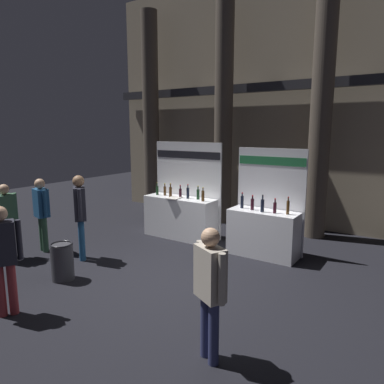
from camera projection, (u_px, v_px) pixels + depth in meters
ground_plane at (171, 283)px, 6.24m from camera, size 24.00×24.00×0.00m
hall_colonnade at (277, 103)px, 9.60m from camera, size 11.10×1.18×6.92m
exhibitor_booth_0 at (181, 213)px, 8.83m from camera, size 1.94×0.72×2.36m
exhibitor_booth_1 at (264, 229)px, 7.54m from camera, size 1.53×0.66×2.28m
trash_bin at (62, 262)px, 6.35m from camera, size 0.39×0.39×0.68m
visitor_0 at (6, 215)px, 7.27m from camera, size 0.29×0.54×1.58m
visitor_1 at (80, 210)px, 7.22m from camera, size 0.47×0.43×1.76m
visitor_2 at (3, 252)px, 5.02m from camera, size 0.39×0.47×1.63m
visitor_3 at (210, 284)px, 4.02m from camera, size 0.50×0.37×1.61m
visitor_4 at (42, 209)px, 7.73m from camera, size 0.49×0.31×1.63m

